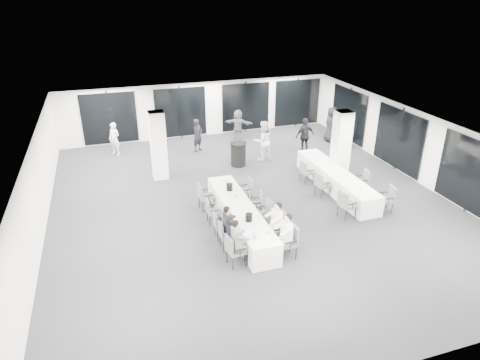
% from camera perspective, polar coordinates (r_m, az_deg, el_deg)
% --- Properties ---
extents(room, '(14.04, 16.04, 2.84)m').
position_cam_1_polar(room, '(16.41, 3.07, 3.55)').
color(room, '#242429').
rests_on(room, ground).
extents(column_left, '(0.60, 0.60, 2.80)m').
position_cam_1_polar(column_left, '(17.48, -10.82, 4.53)').
color(column_left, white).
rests_on(column_left, floor).
extents(column_right, '(0.60, 0.60, 2.80)m').
position_cam_1_polar(column_right, '(17.71, 13.31, 4.56)').
color(column_right, white).
rests_on(column_right, floor).
extents(banquet_table_main, '(0.90, 5.00, 0.75)m').
position_cam_1_polar(banquet_table_main, '(14.01, 0.01, -4.90)').
color(banquet_table_main, silver).
rests_on(banquet_table_main, floor).
extents(banquet_table_side, '(0.90, 5.00, 0.75)m').
position_cam_1_polar(banquet_table_side, '(16.96, 12.58, -0.02)').
color(banquet_table_side, silver).
rests_on(banquet_table_side, floor).
extents(cocktail_table, '(0.75, 0.75, 1.04)m').
position_cam_1_polar(cocktail_table, '(18.71, -0.23, 3.48)').
color(cocktail_table, black).
rests_on(cocktail_table, floor).
extents(chair_main_left_near, '(0.55, 0.59, 0.96)m').
position_cam_1_polar(chair_main_left_near, '(12.11, -0.88, -9.16)').
color(chair_main_left_near, '#505358').
rests_on(chair_main_left_near, floor).
extents(chair_main_left_second, '(0.46, 0.51, 0.89)m').
position_cam_1_polar(chair_main_left_second, '(12.83, -2.01, -7.25)').
color(chair_main_left_second, '#505358').
rests_on(chair_main_left_second, floor).
extents(chair_main_left_mid, '(0.44, 0.49, 0.86)m').
position_cam_1_polar(chair_main_left_mid, '(13.38, -2.78, -5.90)').
color(chair_main_left_mid, '#505358').
rests_on(chair_main_left_mid, floor).
extents(chair_main_left_fourth, '(0.44, 0.49, 0.86)m').
position_cam_1_polar(chair_main_left_fourth, '(14.20, -3.84, -3.97)').
color(chair_main_left_fourth, '#505358').
rests_on(chair_main_left_fourth, floor).
extents(chair_main_left_far, '(0.54, 0.58, 0.97)m').
position_cam_1_polar(chair_main_left_far, '(15.04, -4.84, -2.01)').
color(chair_main_left_far, '#505358').
rests_on(chair_main_left_far, floor).
extents(chair_main_right_near, '(0.52, 0.58, 1.01)m').
position_cam_1_polar(chair_main_right_near, '(12.53, 6.64, -7.90)').
color(chair_main_right_near, '#505358').
rests_on(chair_main_right_near, floor).
extents(chair_main_right_second, '(0.55, 0.61, 1.04)m').
position_cam_1_polar(chair_main_right_second, '(13.08, 5.37, -6.25)').
color(chair_main_right_second, '#505358').
rests_on(chair_main_right_second, floor).
extents(chair_main_right_mid, '(0.51, 0.55, 0.92)m').
position_cam_1_polar(chair_main_right_mid, '(14.02, 3.49, -4.21)').
color(chair_main_right_mid, '#505358').
rests_on(chair_main_right_mid, floor).
extents(chair_main_right_fourth, '(0.51, 0.54, 0.86)m').
position_cam_1_polar(chair_main_right_fourth, '(14.67, 2.38, -2.95)').
color(chair_main_right_fourth, '#505358').
rests_on(chair_main_right_fourth, floor).
extents(chair_main_right_far, '(0.44, 0.49, 0.86)m').
position_cam_1_polar(chair_main_right_far, '(15.59, 0.99, -1.18)').
color(chair_main_right_far, '#505358').
rests_on(chair_main_right_far, floor).
extents(chair_side_left_near, '(0.58, 0.62, 1.00)m').
position_cam_1_polar(chair_side_left_near, '(14.85, 13.88, -3.02)').
color(chair_side_left_near, '#505358').
rests_on(chair_side_left_near, floor).
extents(chair_side_left_mid, '(0.54, 0.58, 0.93)m').
position_cam_1_polar(chair_side_left_mid, '(16.21, 10.75, -0.43)').
color(chair_side_left_mid, '#505358').
rests_on(chair_side_left_mid, floor).
extents(chair_side_left_far, '(0.51, 0.55, 0.90)m').
position_cam_1_polar(chair_side_left_far, '(17.27, 8.73, 1.26)').
color(chair_side_left_far, '#505358').
rests_on(chair_side_left_far, floor).
extents(chair_side_right_near, '(0.56, 0.59, 0.95)m').
position_cam_1_polar(chair_side_right_near, '(15.74, 19.10, -2.18)').
color(chair_side_right_near, '#505358').
rests_on(chair_side_right_near, floor).
extents(chair_side_right_mid, '(0.52, 0.56, 0.92)m').
position_cam_1_polar(chair_side_right_mid, '(16.87, 16.05, 0.02)').
color(chair_side_right_mid, '#505358').
rests_on(chair_side_right_mid, floor).
extents(chair_side_right_far, '(0.56, 0.59, 0.94)m').
position_cam_1_polar(chair_side_right_far, '(18.10, 13.32, 2.07)').
color(chair_side_right_far, '#505358').
rests_on(chair_side_right_far, floor).
extents(seated_guest_a, '(0.50, 0.38, 1.44)m').
position_cam_1_polar(seated_guest_a, '(12.01, -0.14, -7.93)').
color(seated_guest_a, slate).
rests_on(seated_guest_a, floor).
extents(seated_guest_b, '(0.50, 0.38, 1.44)m').
position_cam_1_polar(seated_guest_b, '(12.71, -1.33, -5.96)').
color(seated_guest_b, black).
rests_on(seated_guest_b, floor).
extents(seated_guest_c, '(0.50, 0.38, 1.44)m').
position_cam_1_polar(seated_guest_c, '(12.34, 5.97, -7.12)').
color(seated_guest_c, white).
rests_on(seated_guest_c, floor).
extents(seated_guest_d, '(0.50, 0.38, 1.44)m').
position_cam_1_polar(seated_guest_d, '(12.91, 4.69, -5.52)').
color(seated_guest_d, white).
rests_on(seated_guest_d, floor).
extents(standing_guest_a, '(0.82, 0.80, 1.76)m').
position_cam_1_polar(standing_guest_a, '(20.40, -5.68, 6.23)').
color(standing_guest_a, black).
rests_on(standing_guest_a, floor).
extents(standing_guest_b, '(1.05, 0.71, 2.07)m').
position_cam_1_polar(standing_guest_b, '(19.18, 3.08, 5.59)').
color(standing_guest_b, white).
rests_on(standing_guest_b, floor).
extents(standing_guest_d, '(1.21, 0.79, 1.91)m').
position_cam_1_polar(standing_guest_d, '(20.26, 8.67, 6.16)').
color(standing_guest_d, black).
rests_on(standing_guest_d, floor).
extents(standing_guest_e, '(0.77, 1.07, 2.02)m').
position_cam_1_polar(standing_guest_e, '(22.04, 12.09, 7.56)').
color(standing_guest_e, black).
rests_on(standing_guest_e, floor).
extents(standing_guest_f, '(1.67, 1.40, 1.74)m').
position_cam_1_polar(standing_guest_f, '(21.99, -0.26, 7.69)').
color(standing_guest_f, slate).
rests_on(standing_guest_f, floor).
extents(standing_guest_g, '(0.81, 0.79, 1.72)m').
position_cam_1_polar(standing_guest_g, '(20.71, -16.43, 5.55)').
color(standing_guest_g, white).
rests_on(standing_guest_g, floor).
extents(standing_guest_h, '(0.74, 1.10, 2.14)m').
position_cam_1_polar(standing_guest_h, '(18.94, 13.35, 4.80)').
color(standing_guest_h, black).
rests_on(standing_guest_h, floor).
extents(ice_bucket_near, '(0.22, 0.22, 0.24)m').
position_cam_1_polar(ice_bucket_near, '(12.96, 1.20, -5.01)').
color(ice_bucket_near, black).
rests_on(ice_bucket_near, banquet_table_main).
extents(ice_bucket_far, '(0.22, 0.22, 0.25)m').
position_cam_1_polar(ice_bucket_far, '(14.85, -1.41, -0.94)').
color(ice_bucket_far, black).
rests_on(ice_bucket_far, banquet_table_main).
extents(water_bottle_a, '(0.08, 0.08, 0.24)m').
position_cam_1_polar(water_bottle_a, '(12.05, 1.99, -7.50)').
color(water_bottle_a, silver).
rests_on(water_bottle_a, banquet_table_main).
extents(water_bottle_b, '(0.07, 0.07, 0.23)m').
position_cam_1_polar(water_bottle_b, '(14.32, -0.49, -1.99)').
color(water_bottle_b, silver).
rests_on(water_bottle_b, banquet_table_main).
extents(water_bottle_c, '(0.07, 0.07, 0.24)m').
position_cam_1_polar(water_bottle_c, '(15.36, -1.87, -0.05)').
color(water_bottle_c, silver).
rests_on(water_bottle_c, banquet_table_main).
extents(plate_a, '(0.18, 0.18, 0.03)m').
position_cam_1_polar(plate_a, '(12.37, 2.01, -7.18)').
color(plate_a, white).
rests_on(plate_a, banquet_table_main).
extents(plate_b, '(0.19, 0.19, 0.03)m').
position_cam_1_polar(plate_b, '(12.42, 3.64, -7.07)').
color(plate_b, white).
rests_on(plate_b, banquet_table_main).
extents(plate_c, '(0.22, 0.22, 0.03)m').
position_cam_1_polar(plate_c, '(13.31, 1.32, -4.69)').
color(plate_c, white).
rests_on(plate_c, banquet_table_main).
extents(wine_glass, '(0.07, 0.07, 0.18)m').
position_cam_1_polar(wine_glass, '(12.06, 4.37, -7.46)').
color(wine_glass, silver).
rests_on(wine_glass, banquet_table_main).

